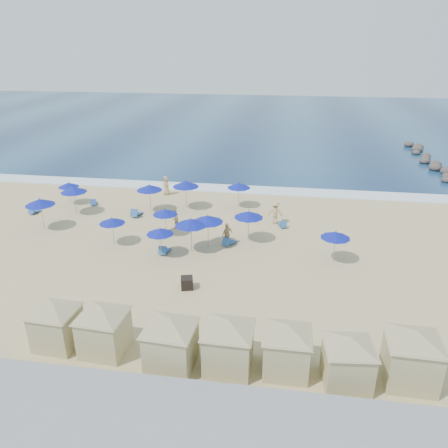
{
  "coord_description": "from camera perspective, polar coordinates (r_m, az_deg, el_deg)",
  "views": [
    {
      "loc": [
        7.44,
        -25.23,
        13.66
      ],
      "look_at": [
        3.12,
        3.0,
        1.57
      ],
      "focal_mm": 35.0,
      "sensor_mm": 36.0,
      "label": 1
    }
  ],
  "objects": [
    {
      "name": "umbrella_12",
      "position": [
        29.77,
        -4.34,
        0.24
      ],
      "size": [
        2.23,
        2.23,
        2.54
      ],
      "color": "#A5A8AD",
      "rests_on": "ground"
    },
    {
      "name": "umbrella_2",
      "position": [
        38.49,
        -19.06,
        4.29
      ],
      "size": [
        2.2,
        2.2,
        2.5
      ],
      "color": "#A5A8AD",
      "rests_on": "ground"
    },
    {
      "name": "umbrella_8",
      "position": [
        30.38,
        -2.13,
        0.69
      ],
      "size": [
        2.19,
        2.19,
        2.49
      ],
      "color": "#A5A8AD",
      "rests_on": "ground"
    },
    {
      "name": "beach_chair_1",
      "position": [
        40.78,
        -16.67,
        2.71
      ],
      "size": [
        0.83,
        1.24,
        0.63
      ],
      "color": "#295799",
      "rests_on": "ground"
    },
    {
      "name": "umbrella_9",
      "position": [
        38.0,
        1.96,
        5.07
      ],
      "size": [
        2.03,
        2.03,
        2.31
      ],
      "color": "#A5A8AD",
      "rests_on": "ground"
    },
    {
      "name": "umbrella_10",
      "position": [
        31.33,
        3.24,
        1.26
      ],
      "size": [
        2.13,
        2.13,
        2.42
      ],
      "color": "#A5A8AD",
      "rests_on": "ground"
    },
    {
      "name": "rock_jetty",
      "position": [
        54.45,
        26.28,
        6.43
      ],
      "size": [
        2.56,
        26.66,
        0.96
      ],
      "color": "#332C2A",
      "rests_on": "ground"
    },
    {
      "name": "cabana_0",
      "position": [
        22.59,
        -21.18,
        -11.43
      ],
      "size": [
        4.14,
        4.14,
        2.6
      ],
      "color": "tan",
      "rests_on": "ground"
    },
    {
      "name": "umbrella_11",
      "position": [
        29.32,
        14.37,
        -1.4
      ],
      "size": [
        1.96,
        1.96,
        2.23
      ],
      "color": "#A5A8AD",
      "rests_on": "ground"
    },
    {
      "name": "beachgoer_0",
      "position": [
        34.29,
        -6.48,
        0.74
      ],
      "size": [
        0.6,
        0.77,
        1.57
      ],
      "primitive_type": "imported",
      "rotation": [
        0.0,
        0.0,
        4.72
      ],
      "color": "tan",
      "rests_on": "ground"
    },
    {
      "name": "trash_bin",
      "position": [
        26.2,
        -4.86,
        -7.67
      ],
      "size": [
        0.86,
        0.86,
        0.71
      ],
      "primitive_type": "cube",
      "rotation": [
        0.0,
        0.0,
        0.25
      ],
      "color": "black",
      "rests_on": "ground"
    },
    {
      "name": "cabana_1",
      "position": [
        21.46,
        -15.52,
        -12.38
      ],
      "size": [
        4.3,
        4.3,
        2.7
      ],
      "color": "tan",
      "rests_on": "ground"
    },
    {
      "name": "umbrella_5",
      "position": [
        32.72,
        -7.7,
        1.58
      ],
      "size": [
        1.88,
        1.88,
        2.14
      ],
      "color": "#A5A8AD",
      "rests_on": "ground"
    },
    {
      "name": "umbrella_0",
      "position": [
        41.2,
        -19.65,
        4.85
      ],
      "size": [
        1.82,
        1.82,
        2.07
      ],
      "color": "#A5A8AD",
      "rests_on": "ground"
    },
    {
      "name": "beachgoer_3",
      "position": [
        41.89,
        -7.6,
        5.02
      ],
      "size": [
        1.06,
        0.95,
        1.82
      ],
      "primitive_type": "imported",
      "rotation": [
        0.0,
        0.0,
        5.74
      ],
      "color": "tan",
      "rests_on": "ground"
    },
    {
      "name": "umbrella_3",
      "position": [
        31.9,
        -14.43,
        0.42
      ],
      "size": [
        1.86,
        1.86,
        2.11
      ],
      "color": "#A5A8AD",
      "rests_on": "ground"
    },
    {
      "name": "ocean",
      "position": [
        81.72,
        3.44,
        13.31
      ],
      "size": [
        160.0,
        80.0,
        0.06
      ],
      "primitive_type": "cube",
      "color": "#0E284E",
      "rests_on": "ground"
    },
    {
      "name": "umbrella_7",
      "position": [
        37.68,
        -5.02,
        5.25
      ],
      "size": [
        2.29,
        2.29,
        2.61
      ],
      "color": "#A5A8AD",
      "rests_on": "ground"
    },
    {
      "name": "cabana_6",
      "position": [
        20.67,
        23.45,
        -14.83
      ],
      "size": [
        4.57,
        4.57,
        2.87
      ],
      "color": "tan",
      "rests_on": "ground"
    },
    {
      "name": "cabana_4",
      "position": [
        19.83,
        8.23,
        -15.02
      ],
      "size": [
        4.28,
        4.28,
        2.68
      ],
      "color": "tan",
      "rests_on": "ground"
    },
    {
      "name": "cabana_5",
      "position": [
        19.77,
        15.95,
        -16.06
      ],
      "size": [
        4.15,
        4.15,
        2.62
      ],
      "color": "tan",
      "rests_on": "ground"
    },
    {
      "name": "beach_chair_4",
      "position": [
        31.4,
        0.59,
        -2.36
      ],
      "size": [
        1.04,
        1.38,
        0.69
      ],
      "color": "#295799",
      "rests_on": "ground"
    },
    {
      "name": "beach_chair_5",
      "position": [
        34.7,
        7.66,
        -0.06
      ],
      "size": [
        0.78,
        1.22,
        0.62
      ],
      "color": "#295799",
      "rests_on": "ground"
    },
    {
      "name": "umbrella_6",
      "position": [
        29.5,
        -8.36,
        -0.95
      ],
      "size": [
        1.85,
        1.85,
        2.11
      ],
      "color": "#A5A8AD",
      "rests_on": "ground"
    },
    {
      "name": "beach_chair_0",
      "position": [
        40.47,
        -23.58,
        1.57
      ],
      "size": [
        0.72,
        1.25,
        0.65
      ],
      "color": "#295799",
      "rests_on": "ground"
    },
    {
      "name": "seawall",
      "position": [
        19.03,
        -18.38,
        -21.64
      ],
      "size": [
        160.0,
        6.1,
        1.22
      ],
      "color": "gray",
      "rests_on": "ground"
    },
    {
      "name": "beach_chair_3",
      "position": [
        30.47,
        -7.83,
        -3.42
      ],
      "size": [
        0.65,
        1.3,
        0.69
      ],
      "color": "#295799",
      "rests_on": "ground"
    },
    {
      "name": "beach_chair_2",
      "position": [
        37.22,
        -11.43,
        1.39
      ],
      "size": [
        0.72,
        1.45,
        0.77
      ],
      "color": "#295799",
      "rests_on": "ground"
    },
    {
      "name": "beachgoer_2",
      "position": [
        35.05,
        6.72,
        1.5
      ],
      "size": [
        1.24,
        0.75,
        1.88
      ],
      "primitive_type": "imported",
      "rotation": [
        0.0,
        0.0,
        3.1
      ],
      "color": "tan",
      "rests_on": "ground"
    },
    {
      "name": "beachgoer_1",
      "position": [
        31.27,
        0.41,
        -1.31
      ],
      "size": [
        0.88,
        1.01,
        1.63
      ],
      "primitive_type": "imported",
      "rotation": [
        0.0,
        0.0,
        4.08
      ],
      "color": "tan",
      "rests_on": "ground"
    },
    {
      "name": "cabana_2",
      "position": [
        20.01,
        -7.0,
        -14.31
      ],
      "size": [
        4.46,
        4.46,
        2.8
      ],
      "color": "tan",
      "rests_on": "ground"
    },
    {
      "name": "surf_line",
      "position": [
        43.59,
        -1.58,
        4.73
      ],
      "size": [
        160.0,
        2.5,
        0.08
      ],
      "primitive_type": "cube",
      "color": "white",
      "rests_on": "ground"
    },
    {
      "name": "ground",
      "position": [
        29.64,
        -6.88,
        -4.68
      ],
      "size": [
        160.0,
        160.0,
        0.0
      ],
      "primitive_type": "plane",
      "color": "tan",
      "rests_on": "ground"
    },
    {
      "name": "umbrella_1",
      "position": [
        36.18,
        -22.92,
        2.67
      ],
      "size": [
        2.26,
        2.26,
        2.58
      ],
      "color": "#A5A8AD",
      "rests_on": "ground"
    },
    {
      "name": "umbrella_4",
      "position": [
        37.43,
        -9.73,
        4.72
      ],
      "size": [
        2.19,
        2.19,
        2.5
      ],
      "color": "#A5A8AD",
      "rests_on": "ground"
    },
    {
      "name": "cabana_3",
      "position": [
        19.77,
        0.58,
        -14.64
      ],
      "size": [
        4.46,
        4.46,
        2.8
      ],
      "color": "tan",
      "rests_on": "ground"
    }
  ]
}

